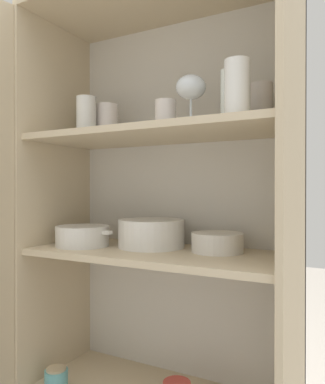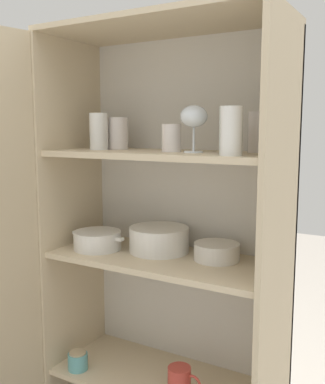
# 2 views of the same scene
# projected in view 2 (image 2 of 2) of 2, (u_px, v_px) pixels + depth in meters

# --- Properties ---
(cupboard_back_panel) EXTENTS (0.82, 0.02, 1.52)m
(cupboard_back_panel) POSITION_uv_depth(u_px,v_px,m) (186.00, 244.00, 1.71)
(cupboard_back_panel) COLOR silver
(cupboard_back_panel) RESTS_ON ground_plane
(cupboard_side_left) EXTENTS (0.02, 0.37, 1.52)m
(cupboard_side_left) POSITION_uv_depth(u_px,v_px,m) (75.00, 241.00, 1.76)
(cupboard_side_left) COLOR #CCB793
(cupboard_side_left) RESTS_ON ground_plane
(cupboard_side_right) EXTENTS (0.02, 0.37, 1.52)m
(cupboard_side_right) POSITION_uv_depth(u_px,v_px,m) (277.00, 275.00, 1.36)
(cupboard_side_right) COLOR #CCB793
(cupboard_side_right) RESTS_ON ground_plane
(cupboard_top_panel) EXTENTS (0.82, 0.37, 0.02)m
(cupboard_top_panel) POSITION_uv_depth(u_px,v_px,m) (163.00, 25.00, 1.45)
(cupboard_top_panel) COLOR #CCB793
(cupboard_top_panel) RESTS_ON cupboard_side_left
(shelf_board_lower) EXTENTS (0.78, 0.34, 0.02)m
(shelf_board_lower) POSITION_uv_depth(u_px,v_px,m) (163.00, 380.00, 1.62)
(shelf_board_lower) COLOR beige
(shelf_board_middle) EXTENTS (0.78, 0.34, 0.02)m
(shelf_board_middle) POSITION_uv_depth(u_px,v_px,m) (163.00, 259.00, 1.56)
(shelf_board_middle) COLOR beige
(shelf_board_upper) EXTENTS (0.78, 0.34, 0.02)m
(shelf_board_upper) POSITION_uv_depth(u_px,v_px,m) (163.00, 154.00, 1.51)
(shelf_board_upper) COLOR beige
(tumbler_glass_0) EXTENTS (0.06, 0.06, 0.09)m
(tumbler_glass_0) POSITION_uv_depth(u_px,v_px,m) (104.00, 137.00, 1.70)
(tumbler_glass_0) COLOR silver
(tumbler_glass_0) RESTS_ON shelf_board_upper
(tumbler_glass_1) EXTENTS (0.07, 0.07, 0.13)m
(tumbler_glass_1) POSITION_uv_depth(u_px,v_px,m) (258.00, 132.00, 1.42)
(tumbler_glass_1) COLOR silver
(tumbler_glass_1) RESTS_ON shelf_board_upper
(tumbler_glass_2) EXTENTS (0.06, 0.06, 0.14)m
(tumbler_glass_2) POSITION_uv_depth(u_px,v_px,m) (230.00, 130.00, 1.35)
(tumbler_glass_2) COLOR white
(tumbler_glass_2) RESTS_ON shelf_board_upper
(tumbler_glass_3) EXTENTS (0.07, 0.07, 0.13)m
(tumbler_glass_3) POSITION_uv_depth(u_px,v_px,m) (99.00, 132.00, 1.61)
(tumbler_glass_3) COLOR white
(tumbler_glass_3) RESTS_ON shelf_board_upper
(tumbler_glass_4) EXTENTS (0.08, 0.08, 0.12)m
(tumbler_glass_4) POSITION_uv_depth(u_px,v_px,m) (118.00, 133.00, 1.65)
(tumbler_glass_4) COLOR silver
(tumbler_glass_4) RESTS_ON shelf_board_upper
(tumbler_glass_5) EXTENTS (0.06, 0.06, 0.09)m
(tumbler_glass_5) POSITION_uv_depth(u_px,v_px,m) (171.00, 138.00, 1.48)
(tumbler_glass_5) COLOR silver
(tumbler_glass_5) RESTS_ON shelf_board_upper
(tumbler_glass_6) EXTENTS (0.06, 0.06, 0.14)m
(tumbler_glass_6) POSITION_uv_depth(u_px,v_px,m) (231.00, 131.00, 1.26)
(tumbler_glass_6) COLOR white
(tumbler_glass_6) RESTS_ON shelf_board_upper
(wine_glass_0) EXTENTS (0.09, 0.09, 0.15)m
(wine_glass_0) POSITION_uv_depth(u_px,v_px,m) (194.00, 118.00, 1.41)
(wine_glass_0) COLOR white
(wine_glass_0) RESTS_ON shelf_board_upper
(plate_stack_white) EXTENTS (0.21, 0.21, 0.09)m
(plate_stack_white) POSITION_uv_depth(u_px,v_px,m) (159.00, 239.00, 1.62)
(plate_stack_white) COLOR white
(plate_stack_white) RESTS_ON shelf_board_middle
(mixing_bowl_large) EXTENTS (0.15, 0.15, 0.06)m
(mixing_bowl_large) POSITION_uv_depth(u_px,v_px,m) (217.00, 251.00, 1.51)
(mixing_bowl_large) COLOR silver
(mixing_bowl_large) RESTS_ON shelf_board_middle
(casserole_dish) EXTENTS (0.23, 0.17, 0.07)m
(casserole_dish) POSITION_uv_depth(u_px,v_px,m) (98.00, 240.00, 1.65)
(casserole_dish) COLOR silver
(casserole_dish) RESTS_ON shelf_board_middle
(coffee_mug_primary) EXTENTS (0.12, 0.08, 0.10)m
(coffee_mug_primary) POSITION_uv_depth(u_px,v_px,m) (180.00, 381.00, 1.51)
(coffee_mug_primary) COLOR #BC3D33
(coffee_mug_primary) RESTS_ON shelf_board_lower
(storage_jar) EXTENTS (0.07, 0.07, 0.07)m
(storage_jar) POSITION_uv_depth(u_px,v_px,m) (78.00, 361.00, 1.67)
(storage_jar) COLOR #5BA3A8
(storage_jar) RESTS_ON shelf_board_lower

